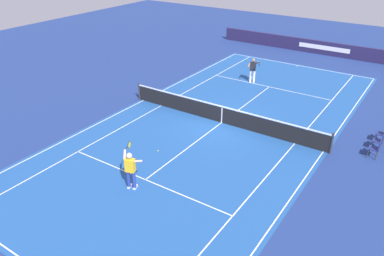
% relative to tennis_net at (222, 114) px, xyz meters
% --- Properties ---
extents(ground_plane, '(60.00, 60.00, 0.00)m').
position_rel_tennis_net_xyz_m(ground_plane, '(0.00, 0.00, -0.49)').
color(ground_plane, navy).
extents(court_slab, '(24.20, 11.40, 0.00)m').
position_rel_tennis_net_xyz_m(court_slab, '(0.00, 0.00, -0.49)').
color(court_slab, '#1E4C93').
rests_on(court_slab, ground_plane).
extents(court_line_markings, '(23.85, 11.05, 0.01)m').
position_rel_tennis_net_xyz_m(court_line_markings, '(0.00, 0.00, -0.49)').
color(court_line_markings, white).
rests_on(court_line_markings, ground_plane).
extents(tennis_net, '(0.10, 11.70, 1.08)m').
position_rel_tennis_net_xyz_m(tennis_net, '(0.00, 0.00, 0.00)').
color(tennis_net, '#2D2D33').
rests_on(tennis_net, ground_plane).
extents(stadium_barrier, '(0.26, 17.00, 1.10)m').
position_rel_tennis_net_xyz_m(stadium_barrier, '(-15.90, 0.00, 0.06)').
color(stadium_barrier, '#231E47').
rests_on(stadium_barrier, ground_plane).
extents(tennis_player_near, '(0.96, 0.88, 1.70)m').
position_rel_tennis_net_xyz_m(tennis_player_near, '(7.13, -0.09, 0.44)').
color(tennis_player_near, navy).
rests_on(tennis_player_near, ground_plane).
extents(tennis_player_far, '(0.87, 0.99, 1.70)m').
position_rel_tennis_net_xyz_m(tennis_player_far, '(-6.60, -1.37, 0.44)').
color(tennis_player_far, white).
rests_on(tennis_player_far, ground_plane).
extents(tennis_ball, '(0.07, 0.07, 0.07)m').
position_rel_tennis_net_xyz_m(tennis_ball, '(4.29, -1.00, -0.46)').
color(tennis_ball, '#CCE01E').
rests_on(tennis_ball, ground_plane).
extents(spectator_chair_0, '(0.44, 0.44, 0.88)m').
position_rel_tennis_net_xyz_m(spectator_chair_0, '(-2.43, 7.58, 0.03)').
color(spectator_chair_0, '#38383D').
rests_on(spectator_chair_0, ground_plane).
extents(spectator_chair_1, '(0.44, 0.44, 0.88)m').
position_rel_tennis_net_xyz_m(spectator_chair_1, '(-1.59, 7.58, 0.03)').
color(spectator_chair_1, '#38383D').
rests_on(spectator_chair_1, ground_plane).
extents(spectator_chair_2, '(0.44, 0.44, 0.88)m').
position_rel_tennis_net_xyz_m(spectator_chair_2, '(-0.74, 7.58, 0.03)').
color(spectator_chair_2, '#38383D').
rests_on(spectator_chair_2, ground_plane).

